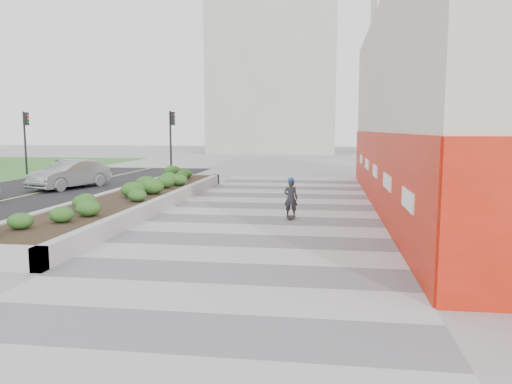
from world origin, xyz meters
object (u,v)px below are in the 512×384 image
car_dark (67,173)px  traffic_signal_near (172,135)px  planter (134,197)px  car_silver (70,174)px  traffic_signal_far (26,135)px  skateboarder (291,198)px

car_dark → traffic_signal_near: bearing=6.4°
planter → car_silver: bearing=135.2°
traffic_signal_far → skateboarder: size_ratio=2.85×
skateboarder → car_dark: bearing=144.9°
car_dark → skateboarder: bearing=-58.8°
traffic_signal_near → car_dark: size_ratio=0.92×
traffic_signal_near → skateboarder: size_ratio=2.85×
planter → traffic_signal_far: size_ratio=4.29×
skateboarder → car_silver: 14.24m
planter → skateboarder: (6.36, -1.61, 0.33)m
traffic_signal_near → skateboarder: 14.70m
traffic_signal_near → car_silver: traffic_signal_near is taller
traffic_signal_near → skateboarder: traffic_signal_near is taller
skateboarder → traffic_signal_near: bearing=122.9°
traffic_signal_far → car_silver: bearing=-39.5°
planter → car_dark: (-6.89, 7.41, 0.24)m
car_silver → car_dark: (-1.07, 1.63, -0.09)m
car_dark → car_silver: bearing=-81.2°
traffic_signal_far → skateboarder: (17.29, -11.61, -2.01)m
traffic_signal_near → car_silver: (-4.09, -4.72, -2.01)m
planter → traffic_signal_near: traffic_signal_near is taller
traffic_signal_near → traffic_signal_far: size_ratio=1.00×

